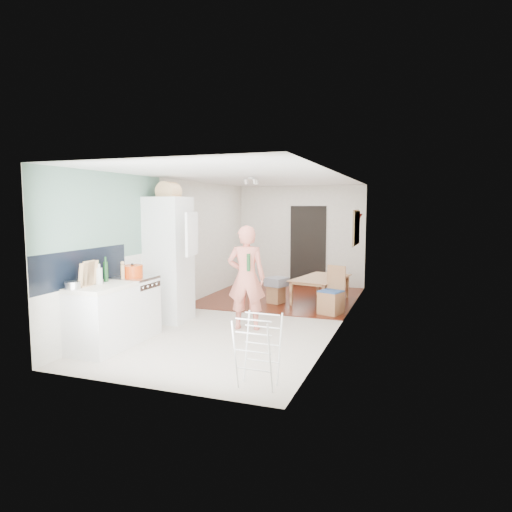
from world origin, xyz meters
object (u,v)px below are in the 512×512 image
Objects in this scene: person at (246,268)px; drying_rack at (258,351)px; stool at (276,295)px; dining_table at (322,292)px; dining_chair at (331,291)px.

drying_rack is at bearing 101.41° from person.
person is at bearing -86.80° from stool.
dining_table is at bearing -119.73° from person.
drying_rack is (0.22, -4.62, 0.18)m from dining_table.
person is 2.18m from stool.
person is at bearing 173.48° from dining_table.
stool is 4.37m from drying_rack.
dining_chair is at bearing -148.32° from dining_table.
stool is (-1.23, 0.56, -0.26)m from dining_chair.
dining_chair is 3.66m from drying_rack.
stool is at bearing 125.45° from dining_table.
dining_table is (0.76, 2.41, -0.77)m from person.
dining_table reaches higher than stool.
dining_chair is at bearing 89.56° from drying_rack.
stool is 0.46× the size of drying_rack.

